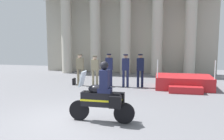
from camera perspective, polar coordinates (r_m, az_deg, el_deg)
ground_plane at (r=7.97m, az=-9.32°, el=-11.68°), size 28.00×28.00×0.00m
colonnade_backdrop at (r=17.88m, az=3.38°, el=9.60°), size 12.66×1.61×5.97m
reviewing_stand at (r=13.17m, az=16.29°, el=-2.80°), size 2.82×2.41×1.54m
officer_in_row_0 at (r=13.43m, az=-7.46°, el=0.69°), size 0.39×0.25×1.72m
officer_in_row_1 at (r=13.28m, az=-3.98°, el=0.45°), size 0.39×0.25×1.64m
officer_in_row_2 at (r=13.17m, az=-0.68°, el=0.67°), size 0.39×0.25×1.74m
officer_in_row_3 at (r=12.92m, az=3.18°, el=0.52°), size 0.39×0.25×1.74m
officer_in_row_4 at (r=12.92m, az=6.59°, el=0.51°), size 0.39×0.25×1.76m
motorcycle_with_rider at (r=7.61m, az=-2.01°, el=-6.27°), size 2.09×0.71×1.90m
briefcase_on_ground at (r=13.83m, az=-8.80°, el=-2.66°), size 0.10×0.32×0.36m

